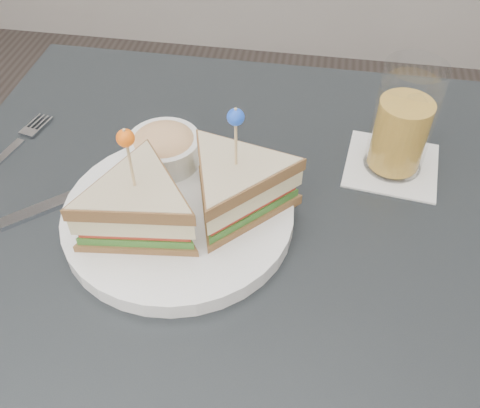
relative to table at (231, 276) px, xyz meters
name	(u,v)px	position (x,y,z in m)	size (l,w,h in m)	color
table	(231,276)	(0.00, 0.00, 0.00)	(0.80, 0.80, 0.75)	black
plate_meal	(183,195)	(-0.06, 0.02, 0.12)	(0.37, 0.37, 0.16)	white
cutlery_fork	(14,147)	(-0.33, 0.12, 0.08)	(0.05, 0.17, 0.00)	silver
cutlery_knife	(85,191)	(-0.20, 0.04, 0.08)	(0.20, 0.18, 0.01)	silver
drink_set	(402,125)	(0.19, 0.16, 0.14)	(0.13, 0.13, 0.15)	white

